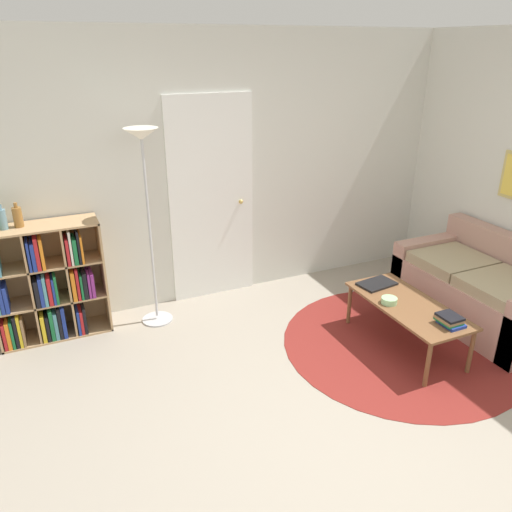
{
  "coord_description": "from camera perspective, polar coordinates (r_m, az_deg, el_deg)",
  "views": [
    {
      "loc": [
        -1.74,
        -2.05,
        2.44
      ],
      "look_at": [
        -0.2,
        1.35,
        0.85
      ],
      "focal_mm": 35.0,
      "sensor_mm": 36.0,
      "label": 1
    }
  ],
  "objects": [
    {
      "name": "ground_plane",
      "position": [
        3.63,
        12.54,
        -19.85
      ],
      "size": [
        14.0,
        14.0,
        0.0
      ],
      "primitive_type": "plane",
      "color": "gray"
    },
    {
      "name": "bottle_middle",
      "position": [
        4.53,
        -26.99,
        3.78
      ],
      "size": [
        0.06,
        0.06,
        0.21
      ],
      "color": "#6B93A3",
      "rests_on": "bookshelf"
    },
    {
      "name": "bowl",
      "position": [
        4.37,
        14.98,
        -4.94
      ],
      "size": [
        0.13,
        0.13,
        0.05
      ],
      "color": "#9ED193",
      "rests_on": "coffee_table"
    },
    {
      "name": "floor_lamp",
      "position": [
        4.38,
        -12.66,
        9.77
      ],
      "size": [
        0.29,
        0.29,
        1.81
      ],
      "color": "#B7B7BC",
      "rests_on": "ground_plane"
    },
    {
      "name": "couch",
      "position": [
        5.2,
        24.61,
        -3.62
      ],
      "size": [
        0.85,
        1.54,
        0.79
      ],
      "color": "tan",
      "rests_on": "ground_plane"
    },
    {
      "name": "bottle_right",
      "position": [
        4.54,
        -25.58,
        4.06
      ],
      "size": [
        0.07,
        0.07,
        0.21
      ],
      "color": "olive",
      "rests_on": "bookshelf"
    },
    {
      "name": "bookshelf",
      "position": [
        4.74,
        -22.76,
        -3.17
      ],
      "size": [
        0.93,
        0.34,
        1.05
      ],
      "color": "tan",
      "rests_on": "ground_plane"
    },
    {
      "name": "coffee_table",
      "position": [
        4.44,
        16.94,
        -5.67
      ],
      "size": [
        0.52,
        1.13,
        0.42
      ],
      "color": "brown",
      "rests_on": "ground_plane"
    },
    {
      "name": "book_stack_on_table",
      "position": [
        4.19,
        21.27,
        -6.85
      ],
      "size": [
        0.17,
        0.19,
        0.08
      ],
      "color": "navy",
      "rests_on": "coffee_table"
    },
    {
      "name": "rug",
      "position": [
        4.65,
        16.19,
        -9.56
      ],
      "size": [
        2.06,
        2.06,
        0.01
      ],
      "color": "maroon",
      "rests_on": "ground_plane"
    },
    {
      "name": "wall_back",
      "position": [
        4.99,
        -3.31,
        9.68
      ],
      "size": [
        7.69,
        0.11,
        2.6
      ],
      "color": "silver",
      "rests_on": "ground_plane"
    },
    {
      "name": "wall_right",
      "position": [
        5.38,
        26.83,
        8.37
      ],
      "size": [
        0.08,
        5.46,
        2.6
      ],
      "color": "silver",
      "rests_on": "ground_plane"
    },
    {
      "name": "laptop",
      "position": [
        4.68,
        13.64,
        -3.1
      ],
      "size": [
        0.36,
        0.26,
        0.02
      ],
      "color": "black",
      "rests_on": "coffee_table"
    }
  ]
}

